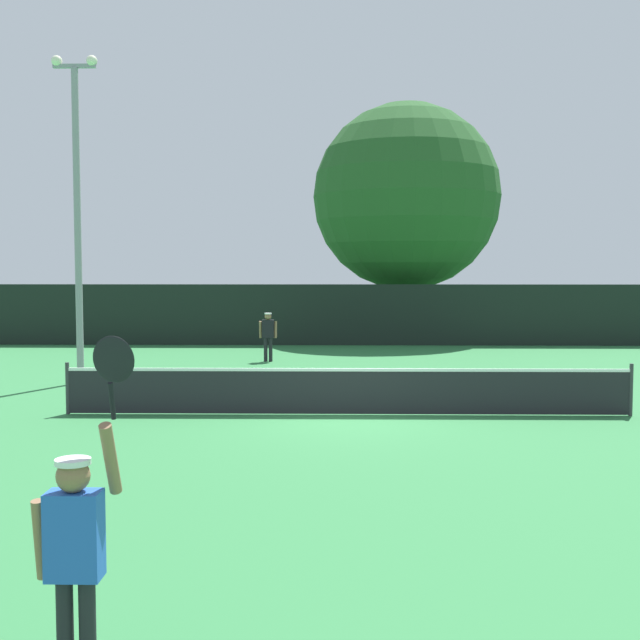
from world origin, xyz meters
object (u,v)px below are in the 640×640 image
Objects in this scene: tennis_ball at (284,399)px; large_tree at (406,197)px; parked_car_mid at (368,312)px; parked_car_far at (559,317)px; player_receiving at (268,332)px; player_serving at (77,538)px; light_pole at (77,199)px; parked_car_near at (275,315)px.

large_tree is (4.22, 16.29, 5.99)m from tennis_ball.
large_tree reaches higher than parked_car_mid.
player_receiving is at bearing -135.37° from parked_car_far.
player_serving is 12.40m from tennis_ball.
light_pole is at bearing -125.60° from large_tree.
parked_car_near is at bearing -86.70° from player_receiving.
light_pole is at bearing 107.84° from player_serving.
player_serving is at bearing -107.56° from parked_car_far.
large_tree reaches higher than player_receiving.
light_pole is at bearing -133.67° from parked_car_far.
parked_car_near is at bearing 94.92° from tennis_ball.
player_receiving is at bearing 46.56° from light_pole.
parked_car_near is 0.95× the size of parked_car_mid.
large_tree is 2.32× the size of parked_car_far.
tennis_ball is 0.02× the size of parked_car_mid.
parked_car_near is (-1.68, 19.49, 0.74)m from tennis_ball.
parked_car_near reaches higher than player_receiving.
player_receiving is at bearing 97.50° from tennis_ball.
parked_car_far is at bearing 13.90° from large_tree.
parked_car_far is (12.98, -1.45, 0.00)m from parked_car_near.
large_tree is (5.20, 8.81, 5.08)m from player_receiving.
light_pole is (-4.52, -4.78, 3.83)m from player_receiving.
player_serving is at bearing -72.16° from light_pole.
large_tree is (9.73, 13.59, 1.24)m from light_pole.
light_pole is 23.10m from parked_car_far.
parked_car_near is (3.83, 16.79, -4.01)m from light_pole.
player_serving reaches higher than parked_car_near.
tennis_ball is 0.01× the size of large_tree.
player_receiving is at bearing -86.53° from parked_car_near.
player_receiving is at bearing -120.56° from large_tree.
parked_car_mid is at bearing 25.76° from parked_car_near.
player_receiving is 0.16× the size of large_tree.
parked_car_far is (16.81, 15.34, -4.01)m from light_pole.
tennis_ball is 21.30m from parked_car_far.
player_receiving is 7.60m from tennis_ball.
parked_car_far is at bearing 57.95° from tennis_ball.
parked_car_mid is (-1.38, 5.37, -5.25)m from large_tree.
parked_car_mid is at bearing 160.81° from parked_car_far.
large_tree reaches higher than player_serving.
player_receiving is 14.68m from parked_car_mid.
player_receiving is 0.19× the size of light_pole.
player_receiving is 7.61m from light_pole.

